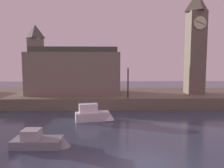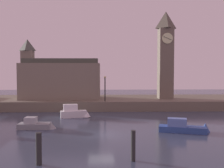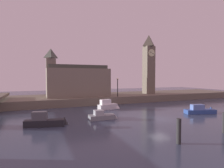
{
  "view_description": "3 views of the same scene",
  "coord_description": "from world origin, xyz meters",
  "views": [
    {
      "loc": [
        -2.37,
        -11.39,
        5.76
      ],
      "look_at": [
        -1.56,
        17.44,
        3.04
      ],
      "focal_mm": 33.13,
      "sensor_mm": 36.0,
      "label": 1
    },
    {
      "loc": [
        0.34,
        -25.38,
        6.27
      ],
      "look_at": [
        1.57,
        17.7,
        4.03
      ],
      "focal_mm": 42.06,
      "sensor_mm": 36.0,
      "label": 2
    },
    {
      "loc": [
        -14.98,
        -20.14,
        5.69
      ],
      "look_at": [
        0.06,
        17.08,
        4.1
      ],
      "focal_mm": 29.12,
      "sensor_mm": 36.0,
      "label": 3
    }
  ],
  "objects": [
    {
      "name": "parliament_hall",
      "position": [
        -7.41,
        19.27,
        4.85
      ],
      "size": [
        13.17,
        5.73,
        10.0
      ],
      "color": "slate",
      "rests_on": "far_embankment"
    },
    {
      "name": "boat_barge_dark",
      "position": [
        -14.14,
        1.9,
        0.56
      ],
      "size": [
        5.07,
        2.09,
        1.88
      ],
      "color": "#232328",
      "rests_on": "ground"
    },
    {
      "name": "boat_ferry_white",
      "position": [
        -3.61,
        9.5,
        0.65
      ],
      "size": [
        4.17,
        1.9,
        1.75
      ],
      "color": "silver",
      "rests_on": "ground"
    },
    {
      "name": "boat_tour_blue",
      "position": [
        8.72,
        0.73,
        0.46
      ],
      "size": [
        5.55,
        2.58,
        1.68
      ],
      "color": "#2D4C93",
      "rests_on": "ground"
    },
    {
      "name": "far_embankment",
      "position": [
        0.0,
        20.0,
        0.75
      ],
      "size": [
        70.0,
        12.0,
        1.5
      ],
      "primitive_type": "cube",
      "color": "#6B6051",
      "rests_on": "ground"
    },
    {
      "name": "ground_plane",
      "position": [
        0.0,
        0.0,
        0.0
      ],
      "size": [
        120.0,
        120.0,
        0.0
      ],
      "primitive_type": "plane",
      "color": "#384256"
    },
    {
      "name": "clock_tower",
      "position": [
        10.62,
        18.65,
        9.05
      ],
      "size": [
        2.56,
        2.59,
        14.61
      ],
      "color": "#6B6051",
      "rests_on": "far_embankment"
    },
    {
      "name": "boat_cruiser_grey",
      "position": [
        -6.78,
        2.82,
        0.4
      ],
      "size": [
        4.13,
        1.66,
        1.34
      ],
      "color": "gray",
      "rests_on": "ground"
    },
    {
      "name": "streetlamp",
      "position": [
        0.41,
        14.8,
        3.94
      ],
      "size": [
        0.36,
        0.36,
        3.92
      ],
      "color": "black",
      "rests_on": "far_embankment"
    },
    {
      "name": "mooring_post_left",
      "position": [
        -4.03,
        -8.16,
        1.08
      ],
      "size": [
        0.39,
        0.39,
        2.16
      ],
      "primitive_type": "cylinder",
      "color": "#2B2B2B",
      "rests_on": "ground"
    },
    {
      "name": "mooring_post_right",
      "position": [
        2.31,
        -7.58,
        1.07
      ],
      "size": [
        0.33,
        0.33,
        2.14
      ],
      "primitive_type": "cylinder",
      "color": "#2B2B2B",
      "rests_on": "ground"
    }
  ]
}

